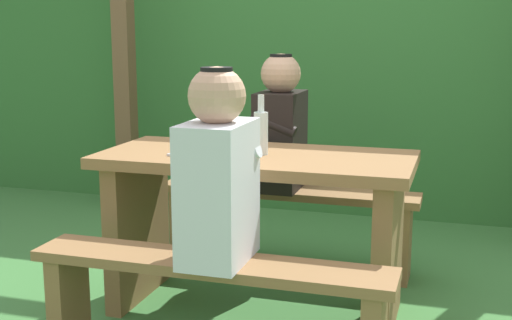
# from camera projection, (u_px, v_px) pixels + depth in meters

# --- Properties ---
(ground_plane) EXTENTS (12.00, 12.00, 0.00)m
(ground_plane) POSITION_uv_depth(u_px,v_px,m) (256.00, 310.00, 3.19)
(ground_plane) COLOR #3E793A
(hedge_backdrop) EXTENTS (6.40, 1.03, 2.00)m
(hedge_backdrop) POSITION_uv_depth(u_px,v_px,m) (345.00, 68.00, 5.14)
(hedge_backdrop) COLOR #336F31
(hedge_backdrop) RESTS_ON ground_plane
(pergola_post_left) EXTENTS (0.12, 0.12, 2.27)m
(pergola_post_left) POSITION_uv_depth(u_px,v_px,m) (124.00, 52.00, 4.71)
(pergola_post_left) COLOR brown
(pergola_post_left) RESTS_ON ground_plane
(picnic_table) EXTENTS (1.40, 0.64, 0.75)m
(picnic_table) POSITION_uv_depth(u_px,v_px,m) (256.00, 205.00, 3.09)
(picnic_table) COLOR olive
(picnic_table) RESTS_ON ground_plane
(bench_near) EXTENTS (1.40, 0.24, 0.45)m
(bench_near) POSITION_uv_depth(u_px,v_px,m) (210.00, 291.00, 2.57)
(bench_near) COLOR olive
(bench_near) RESTS_ON ground_plane
(bench_far) EXTENTS (1.40, 0.24, 0.45)m
(bench_far) POSITION_uv_depth(u_px,v_px,m) (288.00, 211.00, 3.68)
(bench_far) COLOR olive
(bench_far) RESTS_ON ground_plane
(person_white_shirt) EXTENTS (0.25, 0.35, 0.72)m
(person_white_shirt) POSITION_uv_depth(u_px,v_px,m) (218.00, 173.00, 2.48)
(person_white_shirt) COLOR silver
(person_white_shirt) RESTS_ON bench_near
(person_black_coat) EXTENTS (0.25, 0.35, 0.72)m
(person_black_coat) POSITION_uv_depth(u_px,v_px,m) (280.00, 127.00, 3.61)
(person_black_coat) COLOR black
(person_black_coat) RESTS_ON bench_far
(drinking_glass) EXTENTS (0.07, 0.07, 0.08)m
(drinking_glass) POSITION_uv_depth(u_px,v_px,m) (229.00, 141.00, 3.14)
(drinking_glass) COLOR silver
(drinking_glass) RESTS_ON picnic_table
(bottle_left) EXTENTS (0.06, 0.06, 0.24)m
(bottle_left) POSITION_uv_depth(u_px,v_px,m) (205.00, 127.00, 3.17)
(bottle_left) COLOR silver
(bottle_left) RESTS_ON picnic_table
(bottle_right) EXTENTS (0.06, 0.06, 0.27)m
(bottle_right) POSITION_uv_depth(u_px,v_px,m) (261.00, 131.00, 3.01)
(bottle_right) COLOR silver
(bottle_right) RESTS_ON picnic_table
(cell_phone) EXTENTS (0.12, 0.16, 0.01)m
(cell_phone) POSITION_uv_depth(u_px,v_px,m) (183.00, 153.00, 3.03)
(cell_phone) COLOR silver
(cell_phone) RESTS_ON picnic_table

